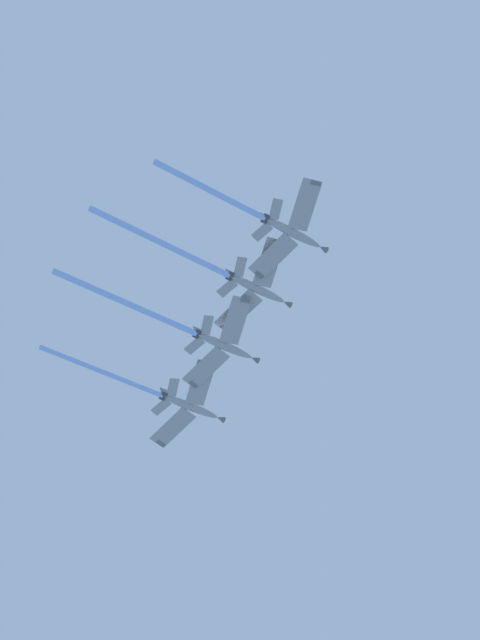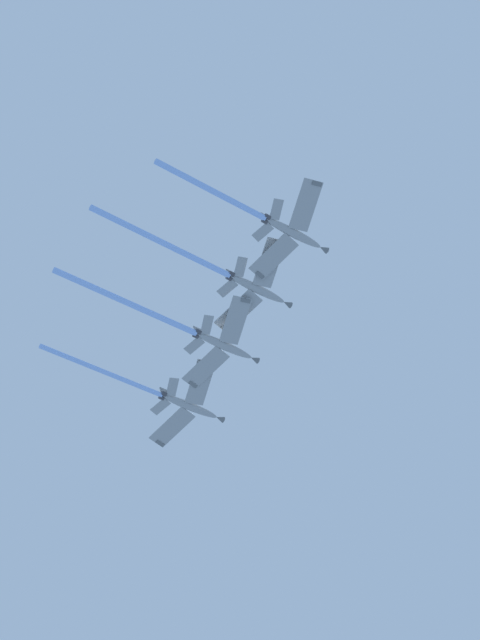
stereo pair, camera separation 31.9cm
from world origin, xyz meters
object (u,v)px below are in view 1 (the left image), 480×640
object	(u,v)px
jet_far_left	(167,397)
jet_inner_right	(267,220)
jet_inner_left	(187,329)
jet_centre	(222,272)

from	to	relation	value
jet_far_left	jet_inner_right	world-z (taller)	jet_far_left
jet_far_left	jet_inner_left	bearing A→B (deg)	-58.08
jet_far_left	jet_inner_right	xyz separation A→B (m)	(26.28, -27.40, -0.45)
jet_inner_right	jet_centre	bearing A→B (deg)	145.20
jet_centre	jet_inner_right	xyz separation A→B (m)	(10.08, -7.00, -0.47)
jet_inner_left	jet_inner_right	size ratio (longest dim) A/B	1.16
jet_inner_left	jet_centre	distance (m)	12.03
jet_far_left	jet_inner_right	distance (m)	37.97
jet_centre	jet_far_left	bearing A→B (deg)	128.47
jet_far_left	jet_centre	size ratio (longest dim) A/B	0.93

